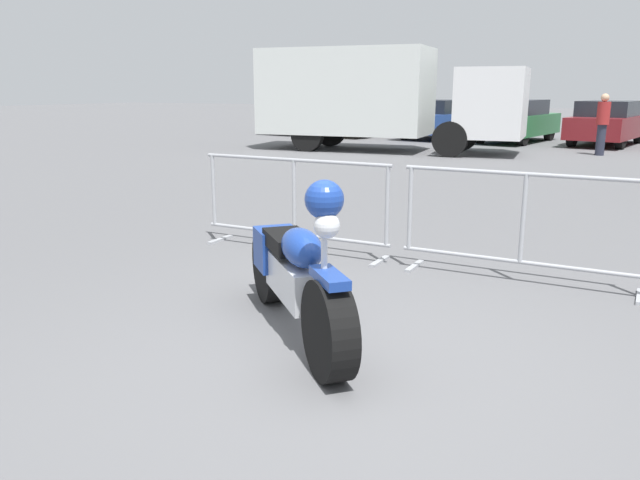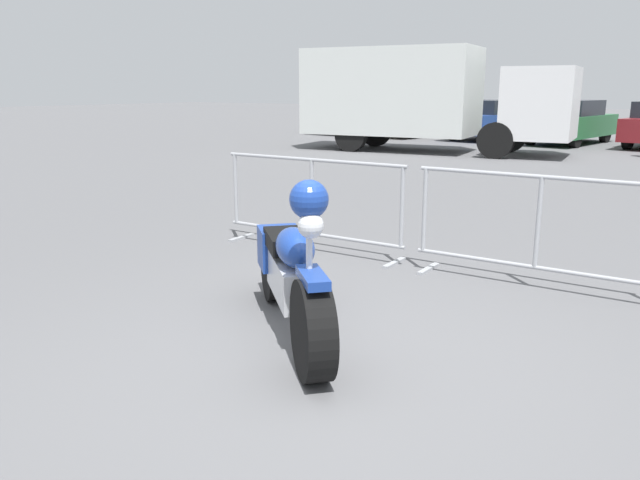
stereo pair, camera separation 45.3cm
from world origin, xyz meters
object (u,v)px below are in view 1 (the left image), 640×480
object	(u,v)px
parked_car_blue	(439,119)
parked_car_maroon	(608,123)
parked_car_tan	(368,117)
crowd_barrier_far	(523,226)
pedestrian	(603,122)
parked_car_white	(306,115)
motorcycle	(295,272)
crowd_barrier_near	(294,204)
parked_car_green	(516,121)
box_truck	(374,95)

from	to	relation	value
parked_car_blue	parked_car_maroon	size ratio (longest dim) A/B	0.99
parked_car_tan	parked_car_blue	distance (m)	2.89
crowd_barrier_far	pedestrian	bearing A→B (deg)	91.23
parked_car_white	parked_car_tan	bearing A→B (deg)	-84.73
parked_car_white	parked_car_blue	bearing A→B (deg)	-82.48
parked_car_maroon	motorcycle	bearing A→B (deg)	-173.55
crowd_barrier_near	parked_car_green	xyz separation A→B (m)	(-0.74, 16.59, 0.18)
parked_car_maroon	pedestrian	world-z (taller)	pedestrian
motorcycle	parked_car_blue	world-z (taller)	parked_car_blue
parked_car_white	parked_car_green	world-z (taller)	parked_car_green
crowd_barrier_near	parked_car_maroon	size ratio (longest dim) A/B	0.53
parked_car_green	pedestrian	xyz separation A→B (m)	(2.97, -3.44, 0.19)
parked_car_tan	parked_car_green	bearing A→B (deg)	-84.50
parked_car_green	parked_car_maroon	distance (m)	2.89
crowd_barrier_near	parked_car_blue	world-z (taller)	parked_car_blue
crowd_barrier_near	parked_car_blue	bearing A→B (deg)	102.06
parked_car_tan	crowd_barrier_far	bearing A→B (deg)	-142.83
parked_car_blue	crowd_barrier_near	bearing A→B (deg)	-158.81
crowd_barrier_far	parked_car_maroon	distance (m)	16.78
crowd_barrier_near	pedestrian	distance (m)	13.34
motorcycle	parked_car_green	xyz separation A→B (m)	(-2.00, 18.73, 0.24)
motorcycle	parked_car_maroon	distance (m)	18.94
parked_car_white	parked_car_blue	xyz separation A→B (m)	(5.77, -0.16, -0.01)
parked_car_white	parked_car_maroon	xyz separation A→B (m)	(11.55, -0.38, -0.00)
motorcycle	box_truck	bearing A→B (deg)	155.04
parked_car_green	crowd_barrier_far	bearing A→B (deg)	-159.76
pedestrian	crowd_barrier_far	bearing A→B (deg)	-99.39
motorcycle	parked_car_green	distance (m)	18.84
box_truck	crowd_barrier_near	bearing A→B (deg)	-77.16
parked_car_white	parked_car_maroon	world-z (taller)	parked_car_white
crowd_barrier_near	parked_car_tan	size ratio (longest dim) A/B	0.54
crowd_barrier_near	parked_car_green	world-z (taller)	parked_car_green
motorcycle	pedestrian	distance (m)	15.33
parked_car_green	parked_car_maroon	size ratio (longest dim) A/B	1.01
motorcycle	parked_car_blue	xyz separation A→B (m)	(-4.89, 19.13, 0.23)
parked_car_green	crowd_barrier_near	bearing A→B (deg)	-168.30
crowd_barrier_near	crowd_barrier_far	bearing A→B (deg)	0.00
parked_car_green	parked_car_white	bearing A→B (deg)	95.43
parked_car_white	box_truck	bearing A→B (deg)	-126.95
parked_car_white	parked_car_blue	size ratio (longest dim) A/B	1.01
pedestrian	crowd_barrier_near	bearing A→B (deg)	-110.25
parked_car_white	crowd_barrier_near	bearing A→B (deg)	-142.14
crowd_barrier_far	box_truck	xyz separation A→B (m)	(-6.44, 11.46, 1.08)
crowd_barrier_far	parked_car_blue	distance (m)	18.07
motorcycle	pedestrian	world-z (taller)	pedestrian
motorcycle	parked_car_white	distance (m)	22.04
parked_car_blue	pedestrian	xyz separation A→B (m)	(5.86, -3.84, 0.20)
parked_car_maroon	crowd_barrier_far	bearing A→B (deg)	-169.60
crowd_barrier_near	crowd_barrier_far	size ratio (longest dim) A/B	1.00
parked_car_green	motorcycle	bearing A→B (deg)	-164.78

